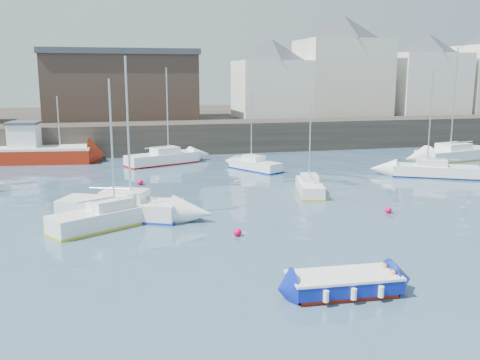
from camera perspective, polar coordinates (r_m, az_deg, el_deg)
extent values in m
plane|color=#2D4760|center=(21.48, 7.81, -10.00)|extent=(220.00, 220.00, 0.00)
cube|color=#28231E|center=(54.46, -5.83, 4.56)|extent=(90.00, 5.00, 3.00)
cube|color=#28231E|center=(72.24, -7.86, 6.05)|extent=(90.00, 32.00, 2.80)
cube|color=beige|center=(66.54, 10.78, 10.62)|extent=(10.00, 8.00, 9.00)
pyramid|color=#3A3D44|center=(66.77, 10.97, 15.68)|extent=(13.36, 13.36, 2.80)
cube|color=white|center=(71.38, 19.10, 9.63)|extent=(9.00, 7.00, 7.50)
pyramid|color=#3A3D44|center=(71.48, 19.36, 13.61)|extent=(11.88, 11.88, 2.45)
cube|color=white|center=(62.89, 3.34, 9.63)|extent=(8.00, 7.00, 6.50)
pyramid|color=#3A3D44|center=(62.93, 3.39, 13.71)|extent=(11.14, 11.14, 2.45)
cube|color=#3D2D26|center=(61.61, -12.60, 9.59)|extent=(16.00, 10.00, 7.00)
cube|color=#3A3D44|center=(61.64, -12.76, 13.12)|extent=(16.40, 10.40, 0.60)
cube|color=maroon|center=(19.88, 10.94, -11.61)|extent=(3.63, 1.62, 0.18)
cube|color=#0A1B94|center=(19.75, 10.98, -10.72)|extent=(3.95, 1.84, 0.49)
cube|color=white|center=(19.65, 11.01, -9.94)|extent=(4.03, 1.87, 0.09)
cube|color=white|center=(19.72, 10.98, -10.51)|extent=(3.15, 1.30, 0.44)
cube|color=tan|center=(19.68, 11.00, -10.21)|extent=(0.33, 1.17, 0.07)
cylinder|color=white|center=(20.24, 7.31, -10.15)|extent=(0.20, 0.20, 0.39)
cylinder|color=white|center=(18.62, 9.16, -12.16)|extent=(0.20, 0.20, 0.39)
cylinder|color=white|center=(20.57, 9.98, -9.89)|extent=(0.20, 0.20, 0.39)
cylinder|color=white|center=(18.97, 12.05, -11.81)|extent=(0.20, 0.20, 0.39)
cylinder|color=white|center=(20.93, 12.57, -9.61)|extent=(0.20, 0.20, 0.39)
cylinder|color=white|center=(19.37, 14.82, -11.45)|extent=(0.20, 0.20, 0.39)
cube|color=maroon|center=(50.92, -20.42, 2.44)|extent=(9.26, 4.52, 1.22)
cube|color=white|center=(50.82, -20.47, 3.25)|extent=(9.26, 4.52, 0.22)
cube|color=white|center=(51.05, -22.01, 4.43)|extent=(2.73, 2.54, 2.00)
cube|color=#3A3D44|center=(50.94, -22.10, 5.67)|extent=(2.98, 2.79, 0.22)
cylinder|color=silver|center=(50.19, -18.80, 5.95)|extent=(0.11, 0.11, 4.44)
cube|color=white|center=(28.40, -14.17, -3.97)|extent=(5.87, 4.46, 0.94)
cube|color=yellow|center=(28.50, -14.13, -4.76)|extent=(5.93, 4.50, 0.12)
cube|color=white|center=(28.36, -13.73, -2.45)|extent=(2.42, 2.19, 0.52)
cylinder|color=silver|center=(27.96, -13.52, 3.69)|extent=(0.10, 0.10, 6.58)
cube|color=white|center=(30.04, -12.70, -3.01)|extent=(6.94, 4.81, 1.00)
cube|color=#1731AB|center=(30.15, -12.66, -3.81)|extent=(7.01, 4.86, 0.13)
cube|color=white|center=(29.73, -12.17, -1.59)|extent=(2.80, 2.46, 0.56)
cylinder|color=silver|center=(29.03, -11.86, 5.24)|extent=(0.11, 0.11, 7.68)
cube|color=white|center=(35.53, 7.44, -0.81)|extent=(2.44, 4.64, 0.80)
cube|color=#D1C709|center=(35.60, 7.42, -1.36)|extent=(2.47, 4.69, 0.11)
cube|color=white|center=(35.62, 7.42, 0.24)|extent=(1.40, 1.76, 0.44)
cylinder|color=silver|center=(35.48, 7.47, 3.99)|extent=(0.09, 0.09, 5.09)
cube|color=white|center=(43.70, 20.11, 0.89)|extent=(6.48, 4.72, 0.87)
cube|color=#081746|center=(43.77, 20.07, 0.40)|extent=(6.55, 4.77, 0.12)
cube|color=white|center=(43.56, 19.75, 1.78)|extent=(2.65, 2.36, 0.48)
cylinder|color=silver|center=(43.15, 19.63, 6.22)|extent=(0.10, 0.10, 7.21)
cube|color=white|center=(43.89, 1.64, 1.55)|extent=(3.69, 4.90, 0.78)
cube|color=#001093|center=(43.95, 1.64, 1.12)|extent=(3.73, 4.95, 0.10)
cube|color=white|center=(43.96, 1.43, 2.37)|extent=(1.82, 2.02, 0.43)
cylinder|color=silver|center=(43.81, 1.22, 5.67)|extent=(0.09, 0.09, 5.48)
cube|color=white|center=(53.01, 22.05, 2.53)|extent=(8.23, 4.20, 1.01)
cube|color=gold|center=(53.07, 22.01, 2.06)|extent=(8.32, 4.24, 0.13)
cube|color=white|center=(52.61, 21.82, 3.36)|extent=(3.10, 2.45, 0.56)
cylinder|color=silver|center=(51.97, 21.87, 7.97)|extent=(0.11, 0.11, 9.05)
cube|color=white|center=(47.27, -8.31, 2.24)|extent=(6.68, 4.45, 0.96)
cube|color=#920709|center=(47.33, -8.29, 1.75)|extent=(6.75, 4.49, 0.13)
cube|color=white|center=(47.31, -7.99, 3.18)|extent=(2.67, 2.31, 0.53)
cylinder|color=silver|center=(47.12, -7.77, 7.32)|extent=(0.11, 0.11, 7.36)
sphere|color=#E7063D|center=(26.17, -0.27, -5.98)|extent=(0.40, 0.40, 0.40)
sphere|color=#E7063D|center=(31.54, 15.53, -3.41)|extent=(0.38, 0.38, 0.38)
sphere|color=#E7063D|center=(38.73, -10.58, -0.52)|extent=(0.42, 0.42, 0.42)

